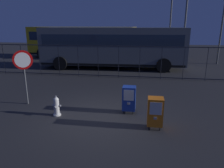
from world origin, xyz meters
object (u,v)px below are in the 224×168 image
at_px(newspaper_box_primary, 155,112).
at_px(bus_far, 81,40).
at_px(newspaper_box_secondary, 129,98).
at_px(stop_sign, 24,66).
at_px(street_light_far_left, 187,3).
at_px(street_light_near_left, 171,17).
at_px(street_light_near_right, 223,16).
at_px(fire_hydrant, 56,106).
at_px(bus_near, 113,45).

xyz_separation_m(newspaper_box_primary, bus_far, (-6.57, 14.07, 1.14)).
distance_m(newspaper_box_secondary, stop_sign, 4.36).
bearing_deg(stop_sign, street_light_far_left, 51.36).
xyz_separation_m(stop_sign, street_light_far_left, (7.74, 9.68, 3.13)).
bearing_deg(street_light_near_left, bus_far, 179.72).
relative_size(bus_far, street_light_near_right, 1.63).
bearing_deg(fire_hydrant, bus_near, 85.49).
relative_size(fire_hydrant, bus_far, 0.07).
bearing_deg(stop_sign, newspaper_box_secondary, -3.51).
relative_size(fire_hydrant, bus_near, 0.07).
bearing_deg(street_light_far_left, fire_hydrant, -119.86).
height_order(street_light_near_left, street_light_near_right, street_light_near_right).
height_order(newspaper_box_primary, newspaper_box_secondary, same).
height_order(newspaper_box_secondary, street_light_far_left, street_light_far_left).
xyz_separation_m(newspaper_box_secondary, bus_far, (-5.67, 12.95, 1.14)).
bearing_deg(bus_near, street_light_near_right, 17.47).
bearing_deg(stop_sign, bus_near, 73.64).
bearing_deg(bus_far, newspaper_box_primary, -59.28).
bearing_deg(stop_sign, newspaper_box_primary, -14.97).
distance_m(newspaper_box_secondary, street_light_near_left, 13.60).
xyz_separation_m(newspaper_box_primary, bus_near, (-2.76, 9.45, 1.14)).
distance_m(newspaper_box_primary, bus_near, 9.91).
distance_m(bus_far, street_light_near_right, 12.58).
bearing_deg(stop_sign, street_light_near_left, 61.15).
relative_size(fire_hydrant, stop_sign, 0.33).
distance_m(bus_near, bus_far, 5.98).
height_order(fire_hydrant, newspaper_box_secondary, newspaper_box_secondary).
bearing_deg(stop_sign, bus_far, 96.45).
distance_m(bus_near, street_light_near_right, 9.26).
bearing_deg(newspaper_box_primary, bus_near, 106.27).
bearing_deg(street_light_near_left, street_light_near_right, -21.74).
height_order(stop_sign, street_light_near_right, street_light_near_right).
relative_size(fire_hydrant, newspaper_box_primary, 0.73).
height_order(newspaper_box_secondary, street_light_near_left, street_light_near_left).
xyz_separation_m(fire_hydrant, bus_far, (-3.10, 13.59, 1.36)).
height_order(newspaper_box_secondary, stop_sign, stop_sign).
relative_size(newspaper_box_primary, newspaper_box_secondary, 1.00).
bearing_deg(bus_near, street_light_near_left, 42.74).
xyz_separation_m(bus_near, street_light_far_left, (5.37, 1.60, 3.02)).
bearing_deg(bus_near, newspaper_box_primary, -75.83).
bearing_deg(newspaper_box_primary, stop_sign, 165.03).
relative_size(fire_hydrant, street_light_near_left, 0.11).
bearing_deg(newspaper_box_secondary, stop_sign, 176.49).
distance_m(newspaper_box_secondary, bus_far, 14.19).
relative_size(stop_sign, bus_far, 0.21).
relative_size(newspaper_box_primary, stop_sign, 0.46).
height_order(fire_hydrant, bus_near, bus_near).
xyz_separation_m(newspaper_box_primary, stop_sign, (-5.13, 1.37, 1.03)).
xyz_separation_m(street_light_near_right, street_light_far_left, (-3.13, -1.42, 0.89)).
xyz_separation_m(street_light_near_left, street_light_far_left, (0.77, -2.97, 0.90)).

